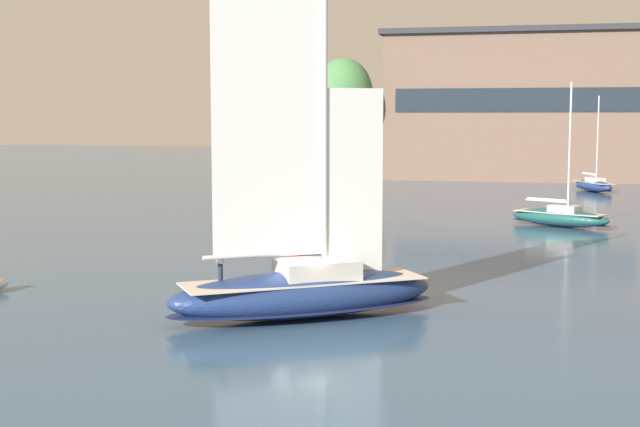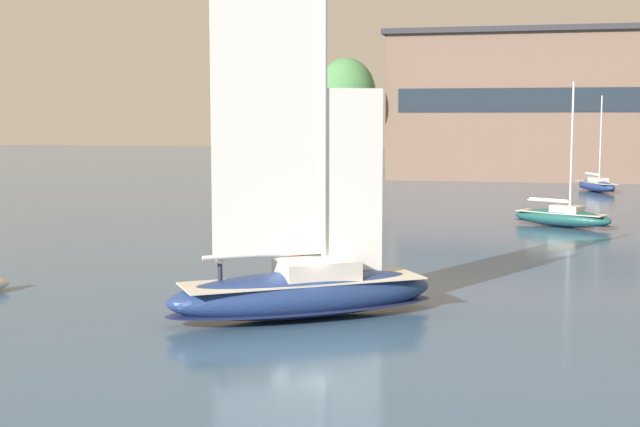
{
  "view_description": "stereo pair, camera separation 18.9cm",
  "coord_description": "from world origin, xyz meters",
  "px_view_note": "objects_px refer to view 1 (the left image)",
  "views": [
    {
      "loc": [
        8.72,
        -35.26,
        8.3
      ],
      "look_at": [
        0.0,
        3.0,
        4.02
      ],
      "focal_mm": 50.0,
      "sensor_mm": 36.0,
      "label": 1
    },
    {
      "loc": [
        8.9,
        -35.22,
        8.3
      ],
      "look_at": [
        0.0,
        3.0,
        4.02
      ],
      "focal_mm": 50.0,
      "sensor_mm": 36.0,
      "label": 2
    }
  ],
  "objects_px": {
    "sailboat_main": "(304,288)",
    "sailboat_moored_far_slip": "(594,185)",
    "channel_buoy": "(295,245)",
    "tree_shore_center": "(296,119)",
    "tree_shore_left": "(343,95)",
    "sailboat_moored_near_marina": "(560,217)"
  },
  "relations": [
    {
      "from": "sailboat_main",
      "to": "sailboat_moored_near_marina",
      "type": "xyz_separation_m",
      "value": [
        11.57,
        34.1,
        -0.49
      ]
    },
    {
      "from": "tree_shore_left",
      "to": "sailboat_moored_near_marina",
      "type": "bearing_deg",
      "value": -59.84
    },
    {
      "from": "sailboat_main",
      "to": "tree_shore_center",
      "type": "bearing_deg",
      "value": 104.57
    },
    {
      "from": "sailboat_moored_near_marina",
      "to": "sailboat_moored_far_slip",
      "type": "height_order",
      "value": "sailboat_moored_near_marina"
    },
    {
      "from": "sailboat_main",
      "to": "channel_buoy",
      "type": "height_order",
      "value": "sailboat_main"
    },
    {
      "from": "sailboat_main",
      "to": "sailboat_moored_near_marina",
      "type": "relative_size",
      "value": 1.47
    },
    {
      "from": "tree_shore_center",
      "to": "sailboat_moored_far_slip",
      "type": "bearing_deg",
      "value": -22.96
    },
    {
      "from": "sailboat_moored_near_marina",
      "to": "sailboat_moored_far_slip",
      "type": "relative_size",
      "value": 1.03
    },
    {
      "from": "sailboat_main",
      "to": "sailboat_moored_far_slip",
      "type": "height_order",
      "value": "sailboat_main"
    },
    {
      "from": "sailboat_moored_near_marina",
      "to": "channel_buoy",
      "type": "xyz_separation_m",
      "value": [
        -15.9,
        -18.97,
        -0.01
      ]
    },
    {
      "from": "tree_shore_left",
      "to": "sailboat_main",
      "type": "distance_m",
      "value": 80.1
    },
    {
      "from": "sailboat_moored_far_slip",
      "to": "sailboat_main",
      "type": "bearing_deg",
      "value": -103.67
    },
    {
      "from": "tree_shore_center",
      "to": "sailboat_moored_near_marina",
      "type": "relative_size",
      "value": 1.05
    },
    {
      "from": "tree_shore_left",
      "to": "tree_shore_center",
      "type": "bearing_deg",
      "value": 143.77
    },
    {
      "from": "tree_shore_left",
      "to": "sailboat_moored_far_slip",
      "type": "xyz_separation_m",
      "value": [
        30.54,
        -10.55,
        -10.36
      ]
    },
    {
      "from": "sailboat_main",
      "to": "sailboat_moored_near_marina",
      "type": "distance_m",
      "value": 36.02
    },
    {
      "from": "tree_shore_center",
      "to": "channel_buoy",
      "type": "xyz_separation_m",
      "value": [
        17.47,
        -68.77,
        -7.27
      ]
    },
    {
      "from": "tree_shore_left",
      "to": "channel_buoy",
      "type": "distance_m",
      "value": 64.69
    },
    {
      "from": "tree_shore_center",
      "to": "channel_buoy",
      "type": "height_order",
      "value": "tree_shore_center"
    },
    {
      "from": "tree_shore_left",
      "to": "sailboat_moored_near_marina",
      "type": "xyz_separation_m",
      "value": [
        25.65,
        -44.14,
        -10.34
      ]
    },
    {
      "from": "tree_shore_left",
      "to": "channel_buoy",
      "type": "height_order",
      "value": "tree_shore_left"
    },
    {
      "from": "tree_shore_left",
      "to": "tree_shore_center",
      "type": "xyz_separation_m",
      "value": [
        -7.73,
        5.66,
        -3.08
      ]
    }
  ]
}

